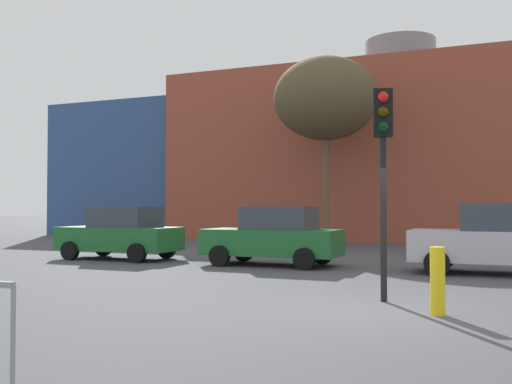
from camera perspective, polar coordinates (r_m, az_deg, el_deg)
ground_plane at (r=10.30m, az=12.09°, el=-11.30°), size 200.00×200.00×0.00m
building_backdrop at (r=34.85m, az=13.95°, el=3.14°), size 43.43×10.51×11.45m
parked_car_0 at (r=20.47m, az=-13.04°, el=-3.93°), size 4.13×2.03×1.79m
parked_car_1 at (r=17.82m, az=1.75°, el=-4.33°), size 4.13×2.03×1.79m
parked_car_2 at (r=16.67m, az=22.52°, el=-4.26°), size 4.32×2.12×1.87m
traffic_light_island at (r=11.25m, az=12.28°, el=4.50°), size 0.41×0.39×3.99m
bare_tree_0 at (r=27.41m, az=6.79°, el=8.99°), size 4.79×4.79×8.70m
bollard_yellow_0 at (r=10.09m, az=17.28°, el=-8.28°), size 0.24×0.24×1.11m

